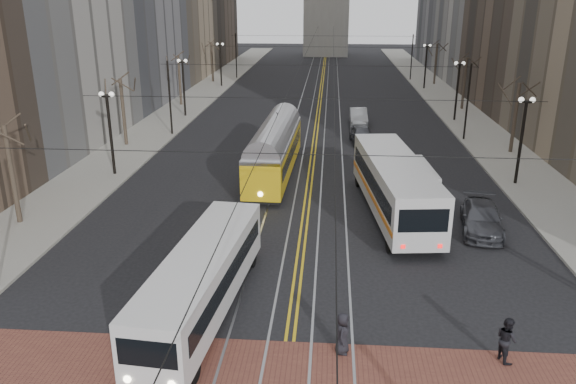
% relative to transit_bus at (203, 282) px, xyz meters
% --- Properties ---
extents(ground, '(260.00, 260.00, 0.00)m').
position_rel_transit_bus_xyz_m(ground, '(3.56, -0.80, -1.35)').
color(ground, black).
rests_on(ground, ground).
extents(sidewalk_left, '(5.00, 140.00, 0.15)m').
position_rel_transit_bus_xyz_m(sidewalk_left, '(-11.44, 44.20, -1.27)').
color(sidewalk_left, gray).
rests_on(sidewalk_left, ground).
extents(sidewalk_right, '(5.00, 140.00, 0.15)m').
position_rel_transit_bus_xyz_m(sidewalk_right, '(18.56, 44.20, -1.27)').
color(sidewalk_right, gray).
rests_on(sidewalk_right, ground).
extents(streetcar_rails, '(4.80, 130.00, 0.02)m').
position_rel_transit_bus_xyz_m(streetcar_rails, '(3.56, 44.20, -1.34)').
color(streetcar_rails, gray).
rests_on(streetcar_rails, ground).
extents(centre_lines, '(0.42, 130.00, 0.01)m').
position_rel_transit_bus_xyz_m(centre_lines, '(3.56, 44.20, -1.34)').
color(centre_lines, gold).
rests_on(centre_lines, ground).
extents(lamp_posts, '(27.60, 57.20, 5.60)m').
position_rel_transit_bus_xyz_m(lamp_posts, '(3.56, 27.95, 1.45)').
color(lamp_posts, black).
rests_on(lamp_posts, ground).
extents(street_trees, '(31.68, 53.28, 5.60)m').
position_rel_transit_bus_xyz_m(street_trees, '(3.56, 34.45, 1.45)').
color(street_trees, '#382D23').
rests_on(street_trees, ground).
extents(trolley_wires, '(25.96, 120.00, 6.60)m').
position_rel_transit_bus_xyz_m(trolley_wires, '(3.56, 34.03, 2.43)').
color(trolley_wires, black).
rests_on(trolley_wires, ground).
extents(transit_bus, '(3.24, 10.94, 2.70)m').
position_rel_transit_bus_xyz_m(transit_bus, '(0.00, 0.00, 0.00)').
color(transit_bus, silver).
rests_on(transit_bus, ground).
extents(streetcar, '(2.86, 13.12, 3.08)m').
position_rel_transit_bus_xyz_m(streetcar, '(1.06, 18.14, 0.19)').
color(streetcar, gold).
rests_on(streetcar, ground).
extents(rear_bus, '(4.09, 12.76, 3.27)m').
position_rel_transit_bus_xyz_m(rear_bus, '(8.56, 11.22, 0.29)').
color(rear_bus, silver).
rests_on(rear_bus, ground).
extents(cargo_van, '(2.32, 5.20, 2.24)m').
position_rel_transit_bus_xyz_m(cargo_van, '(10.01, 13.56, -0.23)').
color(cargo_van, silver).
rests_on(cargo_van, ground).
extents(sedan_grey, '(2.19, 4.55, 1.50)m').
position_rel_transit_bus_xyz_m(sedan_grey, '(7.56, 27.56, -0.60)').
color(sedan_grey, '#42444A').
rests_on(sedan_grey, ground).
extents(sedan_silver, '(1.69, 4.69, 1.54)m').
position_rel_transit_bus_xyz_m(sedan_silver, '(7.58, 34.89, -0.58)').
color(sedan_silver, '#B6B9BF').
rests_on(sedan_silver, ground).
extents(sedan_parked, '(2.82, 5.29, 1.46)m').
position_rel_transit_bus_xyz_m(sedan_parked, '(13.06, 9.20, -0.62)').
color(sedan_parked, '#414349').
rests_on(sedan_parked, ground).
extents(pedestrian_a, '(0.60, 0.83, 1.56)m').
position_rel_transit_bus_xyz_m(pedestrian_a, '(5.46, -2.30, -0.55)').
color(pedestrian_a, black).
rests_on(pedestrian_a, crosswalk_band).
extents(pedestrian_c, '(0.84, 0.95, 1.65)m').
position_rel_transit_bus_xyz_m(pedestrian_c, '(11.08, -2.30, -0.51)').
color(pedestrian_c, black).
rests_on(pedestrian_c, crosswalk_band).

